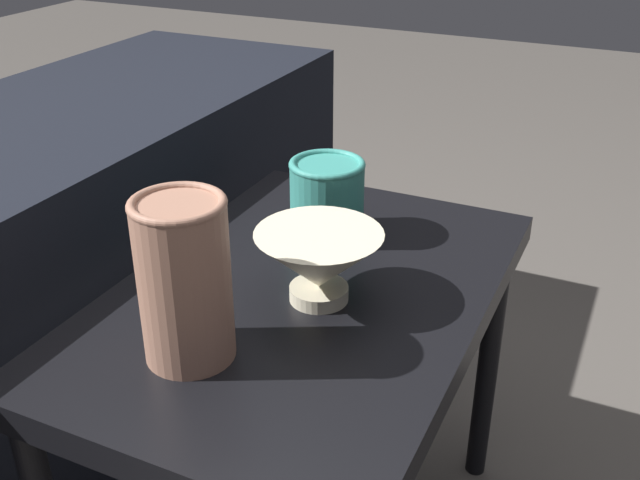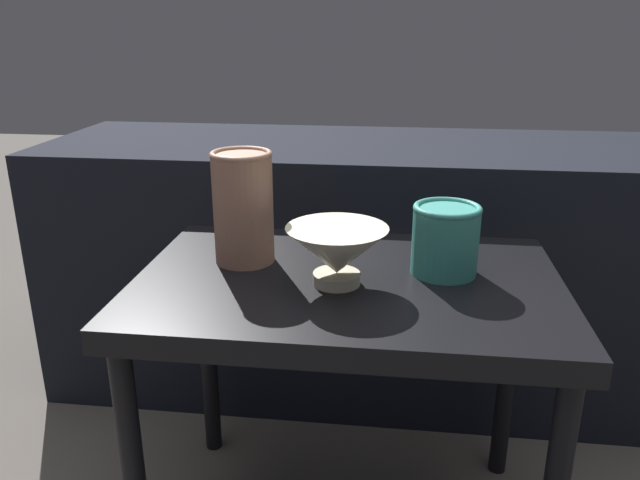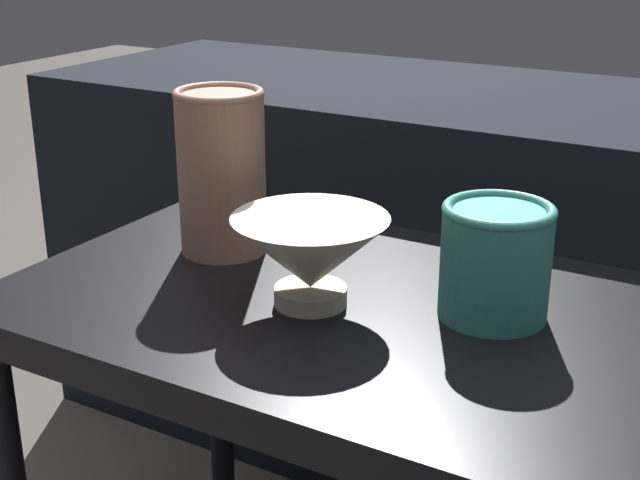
# 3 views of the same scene
# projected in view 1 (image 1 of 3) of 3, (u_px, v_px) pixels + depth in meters

# --- Properties ---
(table) EXTENTS (0.71, 0.47, 0.52)m
(table) POSITION_uv_depth(u_px,v_px,m) (305.00, 326.00, 1.03)
(table) COLOR black
(table) RESTS_ON ground_plane
(couch_backdrop) EXTENTS (1.59, 0.50, 0.64)m
(couch_backdrop) POSITION_uv_depth(u_px,v_px,m) (16.00, 316.00, 1.31)
(couch_backdrop) COLOR black
(couch_backdrop) RESTS_ON ground_plane
(bowl) EXTENTS (0.17, 0.17, 0.10)m
(bowl) POSITION_uv_depth(u_px,v_px,m) (319.00, 262.00, 0.95)
(bowl) COLOR beige
(bowl) RESTS_ON table
(vase_textured_left) EXTENTS (0.11, 0.11, 0.20)m
(vase_textured_left) POSITION_uv_depth(u_px,v_px,m) (184.00, 279.00, 0.82)
(vase_textured_left) COLOR #996B56
(vase_textured_left) RESTS_ON table
(vase_colorful_right) EXTENTS (0.11, 0.11, 0.12)m
(vase_colorful_right) POSITION_uv_depth(u_px,v_px,m) (327.00, 197.00, 1.12)
(vase_colorful_right) COLOR teal
(vase_colorful_right) RESTS_ON table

